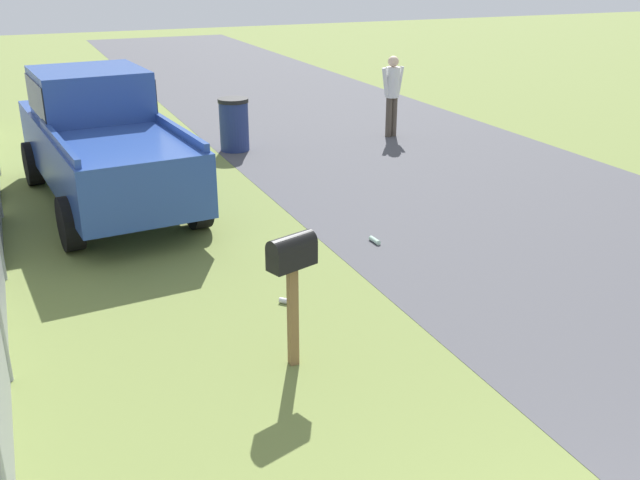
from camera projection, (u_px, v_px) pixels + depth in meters
road_asphalt at (583, 243)px, 10.07m from camera, size 60.00×6.71×0.01m
mailbox at (292, 263)px, 6.71m from camera, size 0.34×0.51×1.37m
pickup_truck at (100, 135)px, 11.42m from camera, size 5.35×2.44×2.09m
trash_bin at (234, 124)px, 14.72m from camera, size 0.63×0.63×1.08m
pedestrian at (392, 90)px, 15.69m from camera, size 0.30×0.57×1.77m
litter_can_by_mailbox at (284, 301)px, 8.33m from camera, size 0.13×0.13×0.07m
litter_bottle_near_hydrant at (375, 240)px, 10.09m from camera, size 0.22×0.08×0.07m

